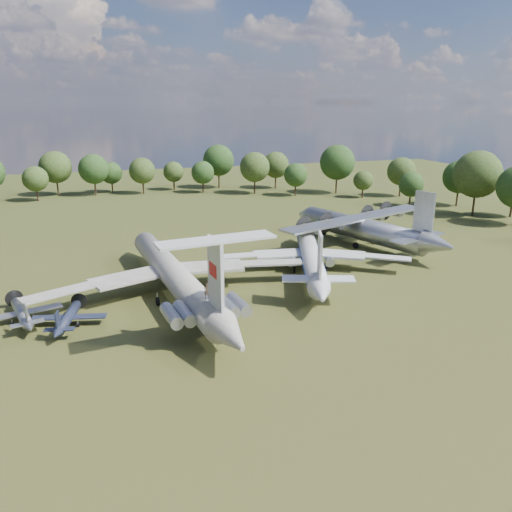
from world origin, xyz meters
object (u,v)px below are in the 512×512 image
object	(u,v)px
tu104_jet	(310,258)
small_prop_northwest	(22,315)
small_prop_west	(68,320)
il62_airliner	(175,280)
an12_transport	(361,232)
person_on_il62	(207,291)

from	to	relation	value
tu104_jet	small_prop_northwest	size ratio (longest dim) A/B	3.24
tu104_jet	small_prop_west	size ratio (longest dim) A/B	3.52
il62_airliner	tu104_jet	xyz separation A→B (m)	(24.11, 5.08, -0.42)
il62_airliner	an12_transport	world-z (taller)	an12_transport
tu104_jet	an12_transport	world-z (taller)	an12_transport
an12_transport	small_prop_northwest	world-z (taller)	an12_transport
small_prop_west	person_on_il62	world-z (taller)	person_on_il62
tu104_jet	il62_airliner	bearing A→B (deg)	-148.83
tu104_jet	person_on_il62	world-z (taller)	person_on_il62
il62_airliner	small_prop_west	size ratio (longest dim) A/B	4.25
small_prop_northwest	tu104_jet	bearing A→B (deg)	-5.41
il62_airliner	small_prop_northwest	distance (m)	20.97
an12_transport	person_on_il62	xyz separation A→B (m)	(-38.87, -32.08, 3.53)
tu104_jet	person_on_il62	distance (m)	30.33
il62_airliner	an12_transport	size ratio (longest dim) A/B	1.29
an12_transport	small_prop_west	world-z (taller)	an12_transport
person_on_il62	small_prop_northwest	bearing A→B (deg)	-32.76
an12_transport	small_prop_northwest	size ratio (longest dim) A/B	3.04
small_prop_northwest	il62_airliner	bearing A→B (deg)	-7.46
il62_airliner	person_on_il62	xyz separation A→B (m)	(1.72, -14.99, 3.65)
an12_transport	small_prop_northwest	bearing A→B (deg)	178.25
person_on_il62	an12_transport	bearing A→B (deg)	-144.99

